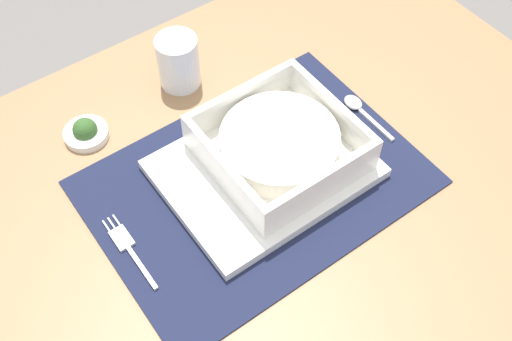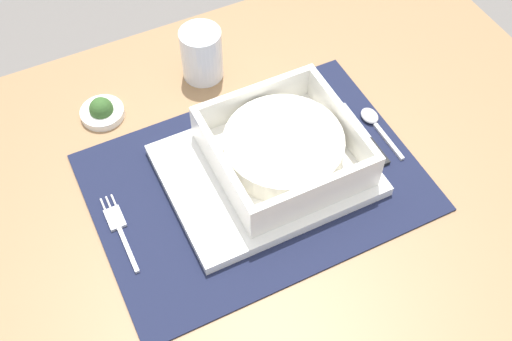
{
  "view_description": "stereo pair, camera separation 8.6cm",
  "coord_description": "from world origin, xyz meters",
  "px_view_note": "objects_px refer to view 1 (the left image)",
  "views": [
    {
      "loc": [
        -0.32,
        -0.41,
        1.46
      ],
      "look_at": [
        -0.02,
        -0.0,
        0.77
      ],
      "focal_mm": 43.92,
      "sensor_mm": 36.0,
      "label": 1
    },
    {
      "loc": [
        -0.24,
        -0.46,
        1.46
      ],
      "look_at": [
        -0.02,
        -0.0,
        0.77
      ],
      "focal_mm": 43.92,
      "sensor_mm": 36.0,
      "label": 2
    }
  ],
  "objects_px": {
    "dining_table": "(266,215)",
    "spoon": "(357,107)",
    "porridge_bowl": "(279,145)",
    "butter_knife": "(354,124)",
    "condiment_saucer": "(86,132)",
    "drinking_glass": "(176,65)",
    "fork": "(127,246)"
  },
  "relations": [
    {
      "from": "porridge_bowl",
      "to": "spoon",
      "type": "distance_m",
      "value": 0.16
    },
    {
      "from": "dining_table",
      "to": "butter_knife",
      "type": "distance_m",
      "value": 0.2
    },
    {
      "from": "drinking_glass",
      "to": "butter_knife",
      "type": "bearing_deg",
      "value": -54.64
    },
    {
      "from": "porridge_bowl",
      "to": "fork",
      "type": "xyz_separation_m",
      "value": [
        -0.24,
        0.0,
        -0.04
      ]
    },
    {
      "from": "dining_table",
      "to": "condiment_saucer",
      "type": "distance_m",
      "value": 0.3
    },
    {
      "from": "drinking_glass",
      "to": "condiment_saucer",
      "type": "height_order",
      "value": "drinking_glass"
    },
    {
      "from": "fork",
      "to": "butter_knife",
      "type": "relative_size",
      "value": 1.01
    },
    {
      "from": "porridge_bowl",
      "to": "butter_knife",
      "type": "height_order",
      "value": "porridge_bowl"
    },
    {
      "from": "spoon",
      "to": "drinking_glass",
      "type": "relative_size",
      "value": 1.22
    },
    {
      "from": "drinking_glass",
      "to": "condiment_saucer",
      "type": "bearing_deg",
      "value": -175.02
    },
    {
      "from": "spoon",
      "to": "condiment_saucer",
      "type": "height_order",
      "value": "condiment_saucer"
    },
    {
      "from": "dining_table",
      "to": "spoon",
      "type": "bearing_deg",
      "value": 6.01
    },
    {
      "from": "butter_knife",
      "to": "condiment_saucer",
      "type": "distance_m",
      "value": 0.4
    },
    {
      "from": "porridge_bowl",
      "to": "spoon",
      "type": "relative_size",
      "value": 1.84
    },
    {
      "from": "drinking_glass",
      "to": "porridge_bowl",
      "type": "bearing_deg",
      "value": -81.98
    },
    {
      "from": "drinking_glass",
      "to": "spoon",
      "type": "bearing_deg",
      "value": -47.77
    },
    {
      "from": "porridge_bowl",
      "to": "condiment_saucer",
      "type": "bearing_deg",
      "value": 133.97
    },
    {
      "from": "porridge_bowl",
      "to": "condiment_saucer",
      "type": "xyz_separation_m",
      "value": [
        -0.2,
        0.21,
        -0.03
      ]
    },
    {
      "from": "condiment_saucer",
      "to": "porridge_bowl",
      "type": "bearing_deg",
      "value": -46.03
    },
    {
      "from": "dining_table",
      "to": "butter_knife",
      "type": "xyz_separation_m",
      "value": [
        0.16,
        -0.0,
        0.11
      ]
    },
    {
      "from": "spoon",
      "to": "butter_knife",
      "type": "height_order",
      "value": "spoon"
    },
    {
      "from": "porridge_bowl",
      "to": "butter_knife",
      "type": "bearing_deg",
      "value": -4.46
    },
    {
      "from": "fork",
      "to": "condiment_saucer",
      "type": "height_order",
      "value": "condiment_saucer"
    },
    {
      "from": "dining_table",
      "to": "drinking_glass",
      "type": "distance_m",
      "value": 0.27
    },
    {
      "from": "fork",
      "to": "condiment_saucer",
      "type": "bearing_deg",
      "value": 78.3
    },
    {
      "from": "dining_table",
      "to": "porridge_bowl",
      "type": "distance_m",
      "value": 0.15
    },
    {
      "from": "spoon",
      "to": "drinking_glass",
      "type": "distance_m",
      "value": 0.29
    },
    {
      "from": "spoon",
      "to": "butter_knife",
      "type": "relative_size",
      "value": 0.83
    },
    {
      "from": "drinking_glass",
      "to": "condiment_saucer",
      "type": "xyz_separation_m",
      "value": [
        -0.17,
        -0.01,
        -0.03
      ]
    },
    {
      "from": "porridge_bowl",
      "to": "dining_table",
      "type": "bearing_deg",
      "value": -163.55
    },
    {
      "from": "dining_table",
      "to": "porridge_bowl",
      "type": "xyz_separation_m",
      "value": [
        0.03,
        0.01,
        0.15
      ]
    },
    {
      "from": "porridge_bowl",
      "to": "condiment_saucer",
      "type": "distance_m",
      "value": 0.29
    }
  ]
}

